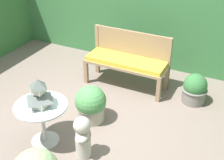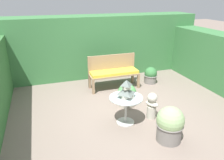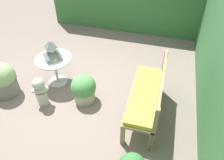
{
  "view_description": "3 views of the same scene",
  "coord_description": "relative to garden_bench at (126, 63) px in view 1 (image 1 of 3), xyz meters",
  "views": [
    {
      "loc": [
        1.9,
        -2.86,
        2.71
      ],
      "look_at": [
        0.16,
        0.64,
        0.42
      ],
      "focal_mm": 50.0,
      "sensor_mm": 36.0,
      "label": 1
    },
    {
      "loc": [
        -1.69,
        -3.99,
        2.41
      ],
      "look_at": [
        -0.14,
        0.63,
        0.49
      ],
      "focal_mm": 35.0,
      "sensor_mm": 36.0,
      "label": 2
    },
    {
      "loc": [
        2.55,
        1.34,
        2.86
      ],
      "look_at": [
        -0.11,
        0.62,
        0.41
      ],
      "focal_mm": 35.0,
      "sensor_mm": 36.0,
      "label": 3
    }
  ],
  "objects": [
    {
      "name": "patio_table",
      "position": [
        -0.35,
        -1.72,
        0.03
      ],
      "size": [
        0.65,
        0.65,
        0.56
      ],
      "color": "#B7B7B2",
      "rests_on": "ground"
    },
    {
      "name": "garden_bust",
      "position": [
        0.22,
        -1.72,
        -0.12
      ],
      "size": [
        0.28,
        0.33,
        0.56
      ],
      "rotation": [
        0.0,
        0.0,
        -1.08
      ],
      "color": "#B7B2A3",
      "rests_on": "ground"
    },
    {
      "name": "potted_plant_bench_left",
      "position": [
        -0.06,
        -1.05,
        -0.16
      ],
      "size": [
        0.44,
        0.44,
        0.53
      ],
      "color": "#ADA393",
      "rests_on": "ground"
    },
    {
      "name": "pagoda_birdhouse",
      "position": [
        -0.35,
        -1.72,
        0.3
      ],
      "size": [
        0.29,
        0.29,
        0.36
      ],
      "color": "beige",
      "rests_on": "patio_table"
    },
    {
      "name": "potted_plant_patio_mid",
      "position": [
        1.12,
        0.03,
        -0.19
      ],
      "size": [
        0.39,
        0.39,
        0.47
      ],
      "color": "slate",
      "rests_on": "ground"
    },
    {
      "name": "ground",
      "position": [
        -0.12,
        -1.22,
        -0.42
      ],
      "size": [
        30.0,
        30.0,
        0.0
      ],
      "primitive_type": "plane",
      "color": "#75665B"
    },
    {
      "name": "foliage_hedge_back",
      "position": [
        -0.12,
        1.38,
        0.49
      ],
      "size": [
        6.4,
        1.0,
        1.81
      ],
      "primitive_type": "cube",
      "color": "#38703D",
      "rests_on": "ground"
    },
    {
      "name": "garden_bench",
      "position": [
        0.0,
        0.0,
        0.0
      ],
      "size": [
        1.33,
        0.46,
        0.49
      ],
      "color": "#937556",
      "rests_on": "ground"
    },
    {
      "name": "bench_backrest",
      "position": [
        -0.0,
        0.21,
        0.22
      ],
      "size": [
        1.33,
        0.06,
        0.89
      ],
      "color": "#937556",
      "rests_on": "ground"
    }
  ]
}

